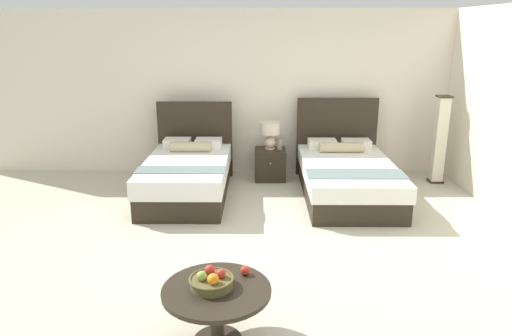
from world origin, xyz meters
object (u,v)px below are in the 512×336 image
Objects in this scene: nightstand at (268,164)px; loose_apple at (243,270)px; bed_near_window at (186,174)px; fruit_bowl at (210,281)px; floor_lamp_corner at (437,140)px; table_lamp at (268,132)px; coffee_table at (215,300)px; bed_near_corner at (344,175)px; vase at (278,144)px.

loose_apple reaches higher than nightstand.
nightstand is (1.19, 0.75, -0.06)m from bed_near_window.
floor_lamp_corner is at bearing 51.35° from fruit_bowl.
loose_apple is 4.72m from floor_lamp_corner.
bed_near_window is at bearing -147.32° from table_lamp.
table_lamp is at bearing 82.31° from fruit_bowl.
coffee_table is at bearing -135.24° from loose_apple.
nightstand is 1.45× the size of fruit_bowl.
table_lamp is at bearing 176.29° from floor_lamp_corner.
coffee_table is at bearing -128.19° from floor_lamp_corner.
bed_near_corner reaches higher than bed_near_window.
vase is (0.14, -0.04, 0.34)m from nightstand.
bed_near_corner is 1.67m from floor_lamp_corner.
bed_near_window is 6.02× the size of fruit_bowl.
floor_lamp_corner is at bearing 52.24° from loose_apple.
bed_near_corner is 5.28× the size of table_lamp.
table_lamp is 0.52× the size of coffee_table.
fruit_bowl is at bearing -97.69° from table_lamp.
nightstand is at bearing 145.34° from bed_near_corner.
floor_lamp_corner is (3.13, 3.91, 0.15)m from fruit_bowl.
coffee_table is at bearing -97.19° from nightstand.
bed_near_corner reaches higher than table_lamp.
bed_near_window reaches higher than fruit_bowl.
fruit_bowl is at bearing 153.91° from coffee_table.
table_lamp is (0.00, 0.02, 0.51)m from nightstand.
coffee_table is (-0.66, -4.04, -0.22)m from vase.
vase is 0.14× the size of floor_lamp_corner.
coffee_table is 2.41× the size of fruit_bowl.
nightstand is 0.36× the size of floor_lamp_corner.
floor_lamp_corner reaches higher than coffee_table.
floor_lamp_corner is (2.58, -0.17, -0.09)m from table_lamp.
floor_lamp_corner is (2.89, 3.73, 0.17)m from loose_apple.
loose_apple is (0.89, -3.13, 0.19)m from bed_near_window.
nightstand reaches higher than coffee_table.
table_lamp is at bearing 90.00° from nightstand.
nightstand is 6.72× the size of loose_apple.
loose_apple is at bearing -94.52° from table_lamp.
bed_near_window is 0.92× the size of bed_near_corner.
bed_near_window is 1.54m from vase.
coffee_table is 0.61× the size of floor_lamp_corner.
bed_near_window is 2.26m from bed_near_corner.
fruit_bowl reaches higher than nightstand.
floor_lamp_corner reaches higher than vase.
bed_near_corner reaches higher than nightstand.
floor_lamp_corner reaches higher than bed_near_window.
vase is at bearing 80.74° from coffee_table.
fruit_bowl is at bearing -115.96° from bed_near_corner.
bed_near_corner is 3.70m from coffee_table.
fruit_bowl is 0.31m from loose_apple.
bed_near_corner is 3.43m from loose_apple.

